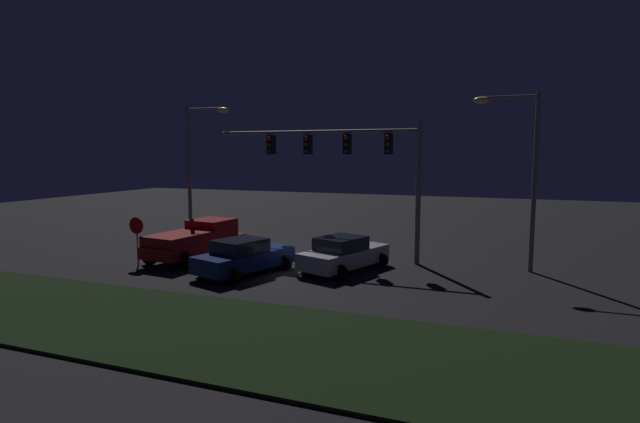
{
  "coord_description": "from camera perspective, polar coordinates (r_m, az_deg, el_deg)",
  "views": [
    {
      "loc": [
        9.1,
        -19.98,
        5.08
      ],
      "look_at": [
        0.99,
        1.05,
        2.44
      ],
      "focal_mm": 28.01,
      "sensor_mm": 36.0,
      "label": 1
    }
  ],
  "objects": [
    {
      "name": "ground_plane",
      "position": [
        22.53,
        -3.33,
        -6.36
      ],
      "size": [
        80.0,
        80.0,
        0.0
      ],
      "primitive_type": "plane",
      "color": "black"
    },
    {
      "name": "stop_sign",
      "position": [
        23.91,
        -20.21,
        -2.2
      ],
      "size": [
        0.76,
        0.08,
        2.23
      ],
      "color": "slate",
      "rests_on": "ground_plane"
    },
    {
      "name": "traffic_signal_gantry",
      "position": [
        23.76,
        3.19,
        6.54
      ],
      "size": [
        10.32,
        0.56,
        6.5
      ],
      "color": "slate",
      "rests_on": "ground_plane"
    },
    {
      "name": "car_sedan_far",
      "position": [
        21.36,
        -8.71,
        -5.12
      ],
      "size": [
        3.28,
        4.73,
        1.51
      ],
      "rotation": [
        0.0,
        0.0,
        1.27
      ],
      "color": "navy",
      "rests_on": "ground_plane"
    },
    {
      "name": "pickup_truck",
      "position": [
        24.85,
        -13.73,
        -2.97
      ],
      "size": [
        3.29,
        5.59,
        1.8
      ],
      "rotation": [
        0.0,
        0.0,
        1.46
      ],
      "color": "maroon",
      "rests_on": "ground_plane"
    },
    {
      "name": "grass_median",
      "position": [
        15.59,
        -16.44,
        -12.42
      ],
      "size": [
        25.13,
        5.72,
        0.1
      ],
      "primitive_type": "cube",
      "color": "black",
      "rests_on": "ground_plane"
    },
    {
      "name": "car_sedan",
      "position": [
        21.71,
        2.72,
        -4.86
      ],
      "size": [
        3.36,
        4.75,
        1.51
      ],
      "rotation": [
        0.0,
        0.0,
        1.24
      ],
      "color": "#B7B7BC",
      "rests_on": "ground_plane"
    },
    {
      "name": "street_lamp_right",
      "position": [
        22.9,
        21.98,
        5.6
      ],
      "size": [
        2.72,
        0.44,
        7.6
      ],
      "color": "slate",
      "rests_on": "ground_plane"
    },
    {
      "name": "street_lamp_left",
      "position": [
        28.23,
        -13.84,
        6.0
      ],
      "size": [
        2.69,
        0.44,
        7.6
      ],
      "color": "slate",
      "rests_on": "ground_plane"
    }
  ]
}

